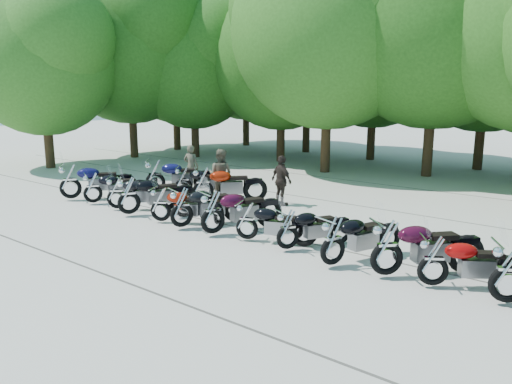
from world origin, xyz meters
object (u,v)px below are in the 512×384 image
Objects in this scene: motorcycle_10 at (387,246)px; motorcycle_15 at (184,180)px; motorcycle_1 at (93,187)px; motorcycle_2 at (116,191)px; motorcycle_4 at (161,203)px; motorcycle_14 at (155,175)px; motorcycle_8 at (288,228)px; rider_1 at (220,175)px; rider_2 at (282,181)px; motorcycle_3 at (129,194)px; rider_0 at (191,166)px; motorcycle_0 at (70,180)px; motorcycle_9 at (333,239)px; motorcycle_6 at (213,211)px; motorcycle_16 at (203,183)px; motorcycle_7 at (247,219)px; motorcycle_5 at (181,206)px; motorcycle_12 at (510,270)px; motorcycle_11 at (434,259)px.

motorcycle_10 reaches higher than motorcycle_15.
motorcycle_1 is 0.99× the size of motorcycle_2.
motorcycle_4 is 4.19m from motorcycle_14.
motorcycle_8 is 1.14× the size of rider_1.
rider_2 is (5.07, 3.78, 0.23)m from motorcycle_1.
motorcycle_1 is at bearing 19.19° from motorcycle_3.
rider_0 is at bearing 13.37° from rider_2.
motorcycle_9 is (10.47, -0.20, -0.08)m from motorcycle_0.
motorcycle_14 is (-5.33, 2.62, 0.04)m from motorcycle_6.
motorcycle_3 is at bearing -157.65° from motorcycle_1.
motorcycle_3 is at bearing 42.63° from motorcycle_10.
motorcycle_2 is 2.73m from motorcycle_15.
motorcycle_3 reaches higher than motorcycle_15.
rider_1 is at bearing -7.61° from motorcycle_9.
motorcycle_16 is (2.77, 2.44, 0.09)m from motorcycle_1.
rider_0 reaches higher than motorcycle_7.
motorcycle_10 is (4.85, 0.01, 0.01)m from motorcycle_6.
motorcycle_2 is at bearing 11.52° from motorcycle_3.
motorcycle_6 is 3.67m from motorcycle_9.
motorcycle_6 is at bearing -160.74° from motorcycle_15.
motorcycle_5 is 1.15× the size of motorcycle_7.
motorcycle_12 reaches higher than motorcycle_8.
motorcycle_14 is (1.47, 2.55, 0.00)m from motorcycle_0.
motorcycle_6 is at bearing -153.23° from motorcycle_1.
rider_0 reaches higher than motorcycle_12.
motorcycle_1 is 7.95m from motorcycle_8.
motorcycle_0 is 4.74m from motorcycle_4.
motorcycle_4 is 1.26× the size of rider_0.
motorcycle_14 reaches higher than motorcycle_7.
motorcycle_11 is at bearing -158.04° from motorcycle_6.
motorcycle_14 is at bearing -82.53° from motorcycle_0.
motorcycle_0 reaches higher than motorcycle_3.
motorcycle_15 is at bearing -117.92° from motorcycle_14.
motorcycle_5 is 1.40× the size of rider_0.
motorcycle_5 is at bearing -154.51° from motorcycle_1.
motorcycle_1 reaches higher than motorcycle_4.
rider_2 is at bearing -22.94° from motorcycle_9.
motorcycle_5 is at bearing -163.29° from motorcycle_14.
rider_1 is (-3.79, 3.19, 0.32)m from motorcycle_7.
motorcycle_1 is 3.11m from motorcycle_15.
motorcycle_4 is 2.06m from motorcycle_6.
motorcycle_9 is at bearing -163.63° from motorcycle_8.
motorcycle_11 is (2.11, 0.20, -0.05)m from motorcycle_9.
motorcycle_7 is at bearing 28.63° from motorcycle_8.
motorcycle_16 is at bearing 39.60° from motorcycle_11.
motorcycle_2 is at bearing 18.72° from motorcycle_9.
motorcycle_6 is at bearing -156.97° from motorcycle_14.
motorcycle_4 is at bearing 60.60° from motorcycle_12.
motorcycle_5 reaches higher than motorcycle_9.
motorcycle_12 is at bearing -152.40° from motorcycle_8.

